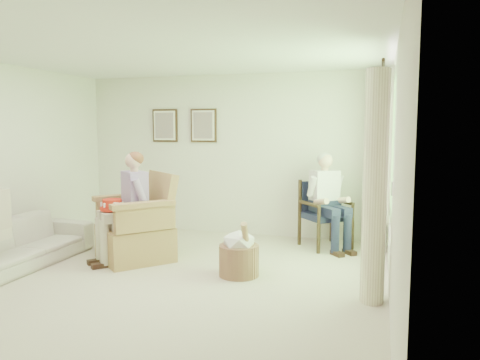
# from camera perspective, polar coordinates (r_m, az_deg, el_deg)

# --- Properties ---
(floor) EXTENTS (5.50, 5.50, 0.00)m
(floor) POSITION_cam_1_polar(r_m,az_deg,el_deg) (5.41, -10.50, -12.48)
(floor) COLOR beige
(floor) RESTS_ON ground
(back_wall) EXTENTS (5.00, 0.04, 2.60)m
(back_wall) POSITION_cam_1_polar(r_m,az_deg,el_deg) (7.68, -1.21, 3.09)
(back_wall) COLOR silver
(back_wall) RESTS_ON ground
(right_wall) EXTENTS (0.04, 5.50, 2.60)m
(right_wall) POSITION_cam_1_polar(r_m,az_deg,el_deg) (4.56, 18.28, 0.54)
(right_wall) COLOR silver
(right_wall) RESTS_ON ground
(ceiling) EXTENTS (5.00, 5.50, 0.02)m
(ceiling) POSITION_cam_1_polar(r_m,az_deg,el_deg) (5.20, -11.10, 15.81)
(ceiling) COLOR white
(ceiling) RESTS_ON back_wall
(window) EXTENTS (0.13, 2.50, 1.63)m
(window) POSITION_cam_1_polar(r_m,az_deg,el_deg) (5.74, 17.76, 4.54)
(window) COLOR #2D6B23
(window) RESTS_ON right_wall
(curtain_left) EXTENTS (0.34, 0.34, 2.30)m
(curtain_left) POSITION_cam_1_polar(r_m,az_deg,el_deg) (4.79, 16.13, -0.92)
(curtain_left) COLOR beige
(curtain_left) RESTS_ON ground
(curtain_right) EXTENTS (0.34, 0.34, 2.30)m
(curtain_right) POSITION_cam_1_polar(r_m,az_deg,el_deg) (6.74, 16.39, 1.10)
(curtain_right) COLOR beige
(curtain_right) RESTS_ON ground
(framed_print_left) EXTENTS (0.45, 0.05, 0.55)m
(framed_print_left) POSITION_cam_1_polar(r_m,az_deg,el_deg) (8.06, -9.15, 6.58)
(framed_print_left) COLOR #382114
(framed_print_left) RESTS_ON back_wall
(framed_print_right) EXTENTS (0.45, 0.05, 0.55)m
(framed_print_right) POSITION_cam_1_polar(r_m,az_deg,el_deg) (7.78, -4.48, 6.65)
(framed_print_right) COLOR #382114
(framed_print_right) RESTS_ON back_wall
(wicker_armchair) EXTENTS (0.90, 0.89, 1.15)m
(wicker_armchair) POSITION_cam_1_polar(r_m,az_deg,el_deg) (6.40, -12.52, -6.18)
(wicker_armchair) COLOR tan
(wicker_armchair) RESTS_ON ground
(wood_armchair) EXTENTS (0.62, 0.58, 0.95)m
(wood_armchair) POSITION_cam_1_polar(r_m,az_deg,el_deg) (7.02, 10.48, -3.73)
(wood_armchair) COLOR black
(wood_armchair) RESTS_ON ground
(sofa) EXTENTS (2.01, 0.78, 0.59)m
(sofa) POSITION_cam_1_polar(r_m,az_deg,el_deg) (6.56, -25.24, -6.97)
(sofa) COLOR beige
(sofa) RESTS_ON ground
(person_wicker) EXTENTS (0.40, 0.62, 1.40)m
(person_wicker) POSITION_cam_1_polar(r_m,az_deg,el_deg) (6.18, -13.31, -2.22)
(person_wicker) COLOR beige
(person_wicker) RESTS_ON ground
(person_dark) EXTENTS (0.40, 0.63, 1.36)m
(person_dark) POSITION_cam_1_polar(r_m,az_deg,el_deg) (6.82, 10.38, -1.70)
(person_dark) COLOR #1B203C
(person_dark) RESTS_ON ground
(red_hat) EXTENTS (0.30, 0.30, 0.14)m
(red_hat) POSITION_cam_1_polar(r_m,az_deg,el_deg) (6.17, -15.31, -3.02)
(red_hat) COLOR red
(red_hat) RESTS_ON person_wicker
(hatbox) EXTENTS (0.59, 0.59, 0.69)m
(hatbox) POSITION_cam_1_polar(r_m,az_deg,el_deg) (5.56, -0.11, -8.92)
(hatbox) COLOR tan
(hatbox) RESTS_ON ground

